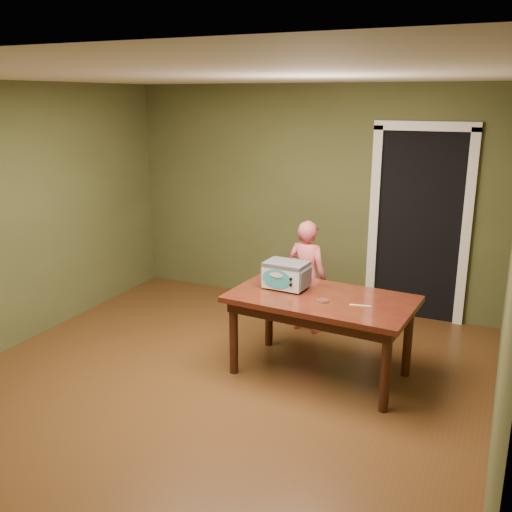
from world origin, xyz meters
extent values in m
plane|color=#4F2D16|center=(0.00, 0.00, 0.00)|extent=(5.00, 5.00, 0.00)
cube|color=#4D522C|center=(0.00, 2.50, 1.30)|extent=(4.50, 0.02, 2.60)
cube|color=#4D522C|center=(-2.25, 0.00, 1.30)|extent=(0.02, 5.00, 2.60)
cube|color=#4D522C|center=(2.25, 0.00, 1.30)|extent=(0.02, 5.00, 2.60)
cube|color=white|center=(0.00, 0.00, 2.60)|extent=(4.50, 5.00, 0.02)
cube|color=black|center=(1.30, 2.80, 1.05)|extent=(0.90, 0.60, 2.10)
cube|color=black|center=(1.30, 2.48, 1.05)|extent=(0.90, 0.02, 2.10)
cube|color=white|center=(0.80, 2.47, 1.05)|extent=(0.10, 0.06, 2.20)
cube|color=white|center=(1.80, 2.47, 1.05)|extent=(0.10, 0.06, 2.20)
cube|color=white|center=(1.30, 2.47, 2.15)|extent=(1.10, 0.06, 0.10)
cube|color=#3E110E|center=(0.77, 0.68, 0.72)|extent=(1.66, 1.02, 0.05)
cube|color=black|center=(0.77, 0.68, 0.65)|extent=(1.53, 0.89, 0.10)
cylinder|color=black|center=(0.04, 0.39, 0.35)|extent=(0.08, 0.08, 0.70)
cylinder|color=black|center=(0.09, 1.08, 0.35)|extent=(0.08, 0.08, 0.70)
cylinder|color=black|center=(1.44, 0.28, 0.35)|extent=(0.08, 0.08, 0.70)
cylinder|color=black|center=(1.49, 0.98, 0.35)|extent=(0.08, 0.08, 0.70)
cylinder|color=#4C4F54|center=(0.24, 0.68, 0.76)|extent=(0.03, 0.03, 0.02)
cylinder|color=#4C4F54|center=(0.25, 0.88, 0.76)|extent=(0.03, 0.03, 0.02)
cylinder|color=#4C4F54|center=(0.54, 0.66, 0.76)|extent=(0.03, 0.03, 0.02)
cylinder|color=#4C4F54|center=(0.56, 0.86, 0.76)|extent=(0.03, 0.03, 0.02)
cube|color=silver|center=(0.40, 0.77, 0.87)|extent=(0.39, 0.29, 0.21)
cube|color=#4C4F54|center=(0.40, 0.77, 0.98)|extent=(0.40, 0.30, 0.03)
cube|color=#4C4F54|center=(0.20, 0.78, 0.87)|extent=(0.03, 0.24, 0.16)
cube|color=#4C4F54|center=(0.59, 0.75, 0.87)|extent=(0.03, 0.24, 0.16)
ellipsoid|color=teal|center=(0.35, 0.63, 0.87)|extent=(0.28, 0.03, 0.18)
cylinder|color=black|center=(0.50, 0.62, 0.89)|extent=(0.03, 0.01, 0.03)
cylinder|color=black|center=(0.50, 0.62, 0.84)|extent=(0.02, 0.01, 0.02)
cylinder|color=silver|center=(0.82, 0.55, 0.76)|extent=(0.10, 0.10, 0.02)
cylinder|color=#432316|center=(0.82, 0.55, 0.77)|extent=(0.09, 0.09, 0.01)
cube|color=tan|center=(1.14, 0.59, 0.75)|extent=(0.18, 0.05, 0.01)
imported|color=#DA5A63|center=(0.31, 1.60, 0.61)|extent=(0.48, 0.36, 1.22)
camera|label=1|loc=(2.18, -3.88, 2.45)|focal=40.00mm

